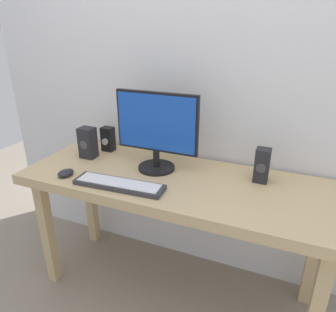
{
  "coord_description": "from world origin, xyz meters",
  "views": [
    {
      "loc": [
        0.54,
        -1.37,
        1.51
      ],
      "look_at": [
        -0.04,
        0.0,
        0.89
      ],
      "focal_mm": 33.16,
      "sensor_mm": 36.0,
      "label": 1
    }
  ],
  "objects_px": {
    "desk": "(175,192)",
    "monitor": "(157,129)",
    "audio_controller": "(108,139)",
    "mouse": "(66,173)",
    "speaker_right": "(262,165)",
    "keyboard_primary": "(119,184)",
    "speaker_left": "(88,143)"
  },
  "relations": [
    {
      "from": "monitor",
      "to": "audio_controller",
      "type": "relative_size",
      "value": 3.02
    },
    {
      "from": "desk",
      "to": "keyboard_primary",
      "type": "bearing_deg",
      "value": -138.48
    },
    {
      "from": "audio_controller",
      "to": "speaker_left",
      "type": "bearing_deg",
      "value": -108.18
    },
    {
      "from": "speaker_right",
      "to": "audio_controller",
      "type": "distance_m",
      "value": 0.97
    },
    {
      "from": "desk",
      "to": "mouse",
      "type": "relative_size",
      "value": 17.98
    },
    {
      "from": "speaker_right",
      "to": "audio_controller",
      "type": "relative_size",
      "value": 1.15
    },
    {
      "from": "mouse",
      "to": "speaker_right",
      "type": "distance_m",
      "value": 1.03
    },
    {
      "from": "speaker_right",
      "to": "speaker_left",
      "type": "distance_m",
      "value": 1.02
    },
    {
      "from": "monitor",
      "to": "mouse",
      "type": "relative_size",
      "value": 5.05
    },
    {
      "from": "speaker_left",
      "to": "monitor",
      "type": "bearing_deg",
      "value": 2.04
    },
    {
      "from": "desk",
      "to": "speaker_right",
      "type": "distance_m",
      "value": 0.47
    },
    {
      "from": "desk",
      "to": "monitor",
      "type": "bearing_deg",
      "value": 151.83
    },
    {
      "from": "desk",
      "to": "speaker_left",
      "type": "height_order",
      "value": "speaker_left"
    },
    {
      "from": "audio_controller",
      "to": "desk",
      "type": "bearing_deg",
      "value": -20.5
    },
    {
      "from": "mouse",
      "to": "audio_controller",
      "type": "distance_m",
      "value": 0.41
    },
    {
      "from": "keyboard_primary",
      "to": "speaker_left",
      "type": "bearing_deg",
      "value": 144.98
    },
    {
      "from": "keyboard_primary",
      "to": "speaker_right",
      "type": "bearing_deg",
      "value": 27.91
    },
    {
      "from": "mouse",
      "to": "speaker_right",
      "type": "height_order",
      "value": "speaker_right"
    },
    {
      "from": "speaker_left",
      "to": "keyboard_primary",
      "type": "bearing_deg",
      "value": -35.02
    },
    {
      "from": "desk",
      "to": "speaker_right",
      "type": "xyz_separation_m",
      "value": [
        0.42,
        0.14,
        0.18
      ]
    },
    {
      "from": "audio_controller",
      "to": "keyboard_primary",
      "type": "bearing_deg",
      "value": -51.42
    },
    {
      "from": "keyboard_primary",
      "to": "mouse",
      "type": "bearing_deg",
      "value": -179.24
    },
    {
      "from": "desk",
      "to": "speaker_left",
      "type": "bearing_deg",
      "value": 174.25
    },
    {
      "from": "monitor",
      "to": "audio_controller",
      "type": "bearing_deg",
      "value": 162.39
    },
    {
      "from": "keyboard_primary",
      "to": "speaker_left",
      "type": "distance_m",
      "value": 0.46
    },
    {
      "from": "speaker_right",
      "to": "monitor",
      "type": "bearing_deg",
      "value": -173.32
    },
    {
      "from": "keyboard_primary",
      "to": "speaker_left",
      "type": "relative_size",
      "value": 2.52
    },
    {
      "from": "desk",
      "to": "monitor",
      "type": "distance_m",
      "value": 0.36
    },
    {
      "from": "monitor",
      "to": "audio_controller",
      "type": "height_order",
      "value": "monitor"
    },
    {
      "from": "keyboard_primary",
      "to": "speaker_right",
      "type": "distance_m",
      "value": 0.73
    },
    {
      "from": "desk",
      "to": "monitor",
      "type": "relative_size",
      "value": 3.56
    },
    {
      "from": "mouse",
      "to": "desk",
      "type": "bearing_deg",
      "value": 29.54
    }
  ]
}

